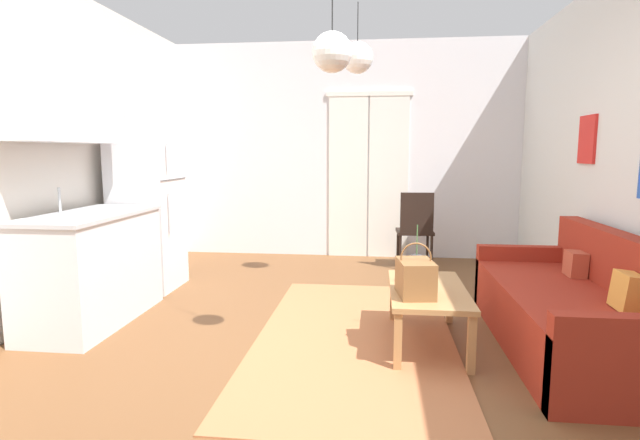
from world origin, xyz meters
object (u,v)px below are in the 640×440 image
object	(u,v)px
bamboo_vase	(416,269)
accent_chair	(415,227)
refrigerator	(147,200)
pendant_lamp_far	(357,58)
coffee_table	(428,295)
pendant_lamp_near	(332,52)
couch	(578,313)
handbag	(415,277)

from	to	relation	value
bamboo_vase	accent_chair	size ratio (longest dim) A/B	0.48
refrigerator	pendant_lamp_far	size ratio (longest dim) A/B	2.72
accent_chair	pendant_lamp_far	bearing A→B (deg)	53.31
coffee_table	bamboo_vase	bearing A→B (deg)	129.33
bamboo_vase	pendant_lamp_near	xyz separation A→B (m)	(-0.57, -0.56, 1.43)
couch	refrigerator	distance (m)	3.90
pendant_lamp_near	bamboo_vase	bearing A→B (deg)	44.40
pendant_lamp_near	couch	bearing A→B (deg)	15.24
coffee_table	accent_chair	bearing A→B (deg)	87.95
bamboo_vase	accent_chair	distance (m)	2.29
bamboo_vase	pendant_lamp_near	size ratio (longest dim) A/B	0.47
bamboo_vase	coffee_table	bearing A→B (deg)	-50.67
pendant_lamp_far	handbag	bearing A→B (deg)	-73.86
handbag	pendant_lamp_far	distance (m)	2.41
couch	accent_chair	distance (m)	2.57
couch	pendant_lamp_near	xyz separation A→B (m)	(-1.66, -0.45, 1.68)
couch	bamboo_vase	bearing A→B (deg)	174.58
couch	refrigerator	world-z (taller)	refrigerator
bamboo_vase	handbag	size ratio (longest dim) A/B	1.21
refrigerator	pendant_lamp_near	xyz separation A→B (m)	(1.99, -1.66, 1.06)
coffee_table	pendant_lamp_far	distance (m)	2.43
couch	coffee_table	distance (m)	1.02
handbag	pendant_lamp_near	size ratio (longest dim) A/B	0.39
pendant_lamp_near	pendant_lamp_far	distance (m)	1.90
couch	pendant_lamp_near	bearing A→B (deg)	-164.76
pendant_lamp_far	accent_chair	bearing A→B (deg)	55.62
couch	coffee_table	size ratio (longest dim) A/B	1.94
bamboo_vase	handbag	xyz separation A→B (m)	(-0.03, -0.30, 0.01)
pendant_lamp_near	coffee_table	bearing A→B (deg)	35.65
couch	bamboo_vase	size ratio (longest dim) A/B	4.53
bamboo_vase	refrigerator	size ratio (longest dim) A/B	0.24
bamboo_vase	handbag	bearing A→B (deg)	-95.44
couch	bamboo_vase	world-z (taller)	bamboo_vase
coffee_table	couch	bearing A→B (deg)	-0.57
accent_chair	couch	bearing A→B (deg)	108.96
coffee_table	refrigerator	bearing A→B (deg)	155.50
couch	refrigerator	xyz separation A→B (m)	(-3.65, 1.21, 0.63)
bamboo_vase	refrigerator	bearing A→B (deg)	156.59
coffee_table	accent_chair	size ratio (longest dim) A/B	1.13
refrigerator	handbag	bearing A→B (deg)	-29.04
handbag	coffee_table	bearing A→B (deg)	62.77
coffee_table	bamboo_vase	world-z (taller)	bamboo_vase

